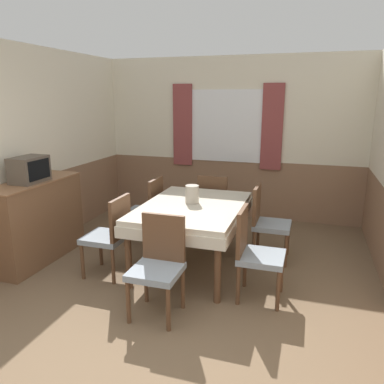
# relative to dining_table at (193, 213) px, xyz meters

# --- Properties ---
(wall_back) EXTENTS (4.61, 0.10, 2.60)m
(wall_back) POSITION_rel_dining_table_xyz_m (-0.02, 2.11, 0.65)
(wall_back) COLOR silver
(wall_back) RESTS_ON ground_plane
(wall_left) EXTENTS (0.05, 4.61, 2.60)m
(wall_left) POSITION_rel_dining_table_xyz_m (-2.14, -0.02, 0.64)
(wall_left) COLOR silver
(wall_left) RESTS_ON ground_plane
(dining_table) EXTENTS (1.15, 1.60, 0.77)m
(dining_table) POSITION_rel_dining_table_xyz_m (0.00, 0.00, 0.00)
(dining_table) COLOR beige
(dining_table) RESTS_ON ground_plane
(chair_left_far) EXTENTS (0.44, 0.44, 0.92)m
(chair_left_far) POSITION_rel_dining_table_xyz_m (-0.80, 0.49, -0.16)
(chair_left_far) COLOR brown
(chair_left_far) RESTS_ON ground_plane
(chair_right_near) EXTENTS (0.44, 0.44, 0.92)m
(chair_right_near) POSITION_rel_dining_table_xyz_m (0.80, -0.49, -0.16)
(chair_right_near) COLOR brown
(chair_right_near) RESTS_ON ground_plane
(chair_head_window) EXTENTS (0.44, 0.44, 0.92)m
(chair_head_window) POSITION_rel_dining_table_xyz_m (-0.00, 1.03, -0.16)
(chair_head_window) COLOR brown
(chair_head_window) RESTS_ON ground_plane
(chair_head_near) EXTENTS (0.44, 0.44, 0.92)m
(chair_head_near) POSITION_rel_dining_table_xyz_m (-0.00, -1.03, -0.16)
(chair_head_near) COLOR brown
(chair_head_near) RESTS_ON ground_plane
(chair_right_far) EXTENTS (0.44, 0.44, 0.92)m
(chair_right_far) POSITION_rel_dining_table_xyz_m (0.80, 0.49, -0.16)
(chair_right_far) COLOR brown
(chair_right_far) RESTS_ON ground_plane
(chair_left_near) EXTENTS (0.44, 0.44, 0.92)m
(chair_left_near) POSITION_rel_dining_table_xyz_m (-0.80, -0.49, -0.16)
(chair_left_near) COLOR brown
(chair_left_near) RESTS_ON ground_plane
(sideboard) EXTENTS (0.46, 1.29, 1.00)m
(sideboard) POSITION_rel_dining_table_xyz_m (-1.88, -0.39, -0.15)
(sideboard) COLOR brown
(sideboard) RESTS_ON ground_plane
(tv) EXTENTS (0.29, 0.42, 0.30)m
(tv) POSITION_rel_dining_table_xyz_m (-1.86, -0.44, 0.49)
(tv) COLOR #51473D
(tv) RESTS_ON sideboard
(vase) EXTENTS (0.16, 0.16, 0.21)m
(vase) POSITION_rel_dining_table_xyz_m (-0.03, 0.07, 0.21)
(vase) COLOR #A39989
(vase) RESTS_ON dining_table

